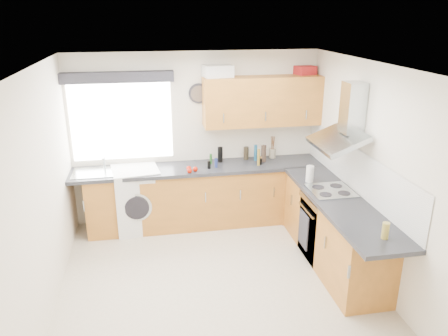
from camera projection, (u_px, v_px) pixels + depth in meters
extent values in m
plane|color=beige|center=(216.00, 280.00, 5.19)|extent=(3.60, 3.60, 0.00)
cube|color=white|center=(214.00, 66.00, 4.35)|extent=(3.60, 3.60, 0.02)
cube|color=silver|center=(196.00, 138.00, 6.44)|extent=(3.60, 0.02, 2.50)
cube|color=silver|center=(256.00, 274.00, 3.10)|extent=(3.60, 0.02, 2.50)
cube|color=silver|center=(42.00, 194.00, 4.47)|extent=(0.02, 3.60, 2.50)
cube|color=silver|center=(368.00, 172.00, 5.07)|extent=(0.02, 3.60, 2.50)
cube|color=silver|center=(122.00, 121.00, 6.15)|extent=(1.40, 0.02, 1.10)
cube|color=#24242B|center=(118.00, 77.00, 5.85)|extent=(1.50, 0.18, 0.14)
cube|color=white|center=(355.00, 169.00, 5.37)|extent=(0.01, 3.00, 0.54)
cube|color=#975C21|center=(193.00, 197.00, 6.43)|extent=(3.00, 0.58, 0.86)
cube|color=#975C21|center=(297.00, 190.00, 6.69)|extent=(0.60, 0.60, 0.86)
cube|color=#975C21|center=(333.00, 231.00, 5.44)|extent=(0.58, 2.10, 0.86)
cube|color=#222327|center=(199.00, 168.00, 6.28)|extent=(3.60, 0.62, 0.05)
cube|color=#222327|center=(341.00, 203.00, 5.14)|extent=(0.62, 2.42, 0.05)
cube|color=black|center=(328.00, 226.00, 5.58)|extent=(0.56, 0.58, 0.85)
cube|color=#A6AFB3|center=(331.00, 191.00, 5.41)|extent=(0.52, 0.52, 0.01)
cube|color=#975C21|center=(262.00, 101.00, 6.25)|extent=(1.70, 0.35, 0.70)
cube|color=silver|center=(137.00, 199.00, 6.29)|extent=(0.71, 0.69, 0.92)
cylinder|color=#24242B|center=(199.00, 94.00, 6.18)|extent=(0.28, 0.04, 0.28)
cube|color=silver|center=(217.00, 71.00, 6.05)|extent=(0.43, 0.34, 0.16)
cube|color=#AB1B1D|center=(305.00, 70.00, 6.30)|extent=(0.31, 0.28, 0.12)
cylinder|color=gray|center=(272.00, 153.00, 6.63)|extent=(0.11, 0.11, 0.14)
cylinder|color=silver|center=(310.00, 174.00, 5.68)|extent=(0.10, 0.10, 0.22)
cylinder|color=navy|center=(216.00, 163.00, 6.22)|extent=(0.04, 0.04, 0.13)
cylinder|color=#36271E|center=(264.00, 154.00, 6.43)|extent=(0.07, 0.07, 0.25)
cylinder|color=#1D4D1B|center=(211.00, 159.00, 6.36)|extent=(0.04, 0.04, 0.15)
cylinder|color=olive|center=(261.00, 160.00, 6.35)|extent=(0.04, 0.04, 0.11)
cylinder|color=navy|center=(256.00, 153.00, 6.48)|extent=(0.05, 0.05, 0.24)
cylinder|color=olive|center=(259.00, 157.00, 6.28)|extent=(0.04, 0.04, 0.24)
cylinder|color=#2C2418|center=(246.00, 153.00, 6.55)|extent=(0.07, 0.07, 0.19)
cylinder|color=black|center=(209.00, 165.00, 6.17)|extent=(0.05, 0.05, 0.12)
cylinder|color=black|center=(261.00, 161.00, 6.33)|extent=(0.05, 0.05, 0.10)
cylinder|color=black|center=(220.00, 155.00, 6.43)|extent=(0.07, 0.07, 0.23)
cylinder|color=#A29038|center=(385.00, 231.00, 4.26)|extent=(0.07, 0.07, 0.17)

